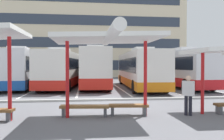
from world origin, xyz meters
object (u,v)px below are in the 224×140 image
(coach_bus_3, at_px, (139,70))
(bench_2, at_px, (85,108))
(coach_bus_2, at_px, (95,68))
(waiting_passenger_0, at_px, (188,92))
(bench_3, at_px, (128,107))
(coach_bus_4, at_px, (176,69))
(coach_bus_0, at_px, (22,69))
(waiting_shelter_1, at_px, (108,40))
(coach_bus_1, at_px, (63,70))

(coach_bus_3, relative_size, bench_2, 5.77)
(coach_bus_2, xyz_separation_m, waiting_passenger_0, (3.26, -12.79, -0.83))
(bench_2, relative_size, bench_3, 1.20)
(coach_bus_3, bearing_deg, bench_2, -114.10)
(coach_bus_2, height_order, coach_bus_4, coach_bus_2)
(coach_bus_2, distance_m, bench_3, 12.57)
(coach_bus_2, bearing_deg, coach_bus_0, 178.89)
(coach_bus_0, relative_size, coach_bus_3, 0.94)
(bench_2, bearing_deg, waiting_shelter_1, -24.66)
(waiting_shelter_1, height_order, bench_2, waiting_shelter_1)
(coach_bus_1, relative_size, bench_3, 6.66)
(coach_bus_2, xyz_separation_m, bench_2, (-0.97, -12.47, -1.43))
(waiting_shelter_1, bearing_deg, bench_2, 155.34)
(bench_2, bearing_deg, bench_3, 0.33)
(coach_bus_2, height_order, coach_bus_3, coach_bus_2)
(waiting_shelter_1, relative_size, waiting_passenger_0, 2.94)
(waiting_passenger_0, bearing_deg, coach_bus_2, 104.29)
(coach_bus_3, bearing_deg, waiting_passenger_0, -93.41)
(coach_bus_3, relative_size, waiting_passenger_0, 7.01)
(coach_bus_4, distance_m, waiting_shelter_1, 14.43)
(coach_bus_2, relative_size, coach_bus_4, 0.96)
(coach_bus_2, relative_size, bench_2, 5.49)
(waiting_shelter_1, height_order, bench_3, waiting_shelter_1)
(coach_bus_4, bearing_deg, coach_bus_0, 176.22)
(coach_bus_2, height_order, waiting_shelter_1, coach_bus_2)
(coach_bus_4, distance_m, bench_2, 14.60)
(bench_3, bearing_deg, coach_bus_0, 121.20)
(coach_bus_4, relative_size, bench_2, 5.71)
(bench_3, bearing_deg, coach_bus_4, 59.29)
(waiting_shelter_1, bearing_deg, bench_3, 25.21)
(coach_bus_0, relative_size, coach_bus_2, 0.99)
(coach_bus_3, distance_m, bench_3, 11.46)
(coach_bus_3, distance_m, waiting_passenger_0, 11.32)
(bench_3, bearing_deg, bench_2, -179.67)
(coach_bus_1, xyz_separation_m, coach_bus_3, (6.96, -1.36, -0.00))
(coach_bus_0, distance_m, coach_bus_3, 10.86)
(coach_bus_3, xyz_separation_m, coach_bus_4, (3.81, 0.68, 0.04))
(coach_bus_4, bearing_deg, coach_bus_1, 176.40)
(coach_bus_4, relative_size, bench_3, 6.87)
(coach_bus_1, distance_m, coach_bus_2, 3.04)
(coach_bus_1, bearing_deg, coach_bus_2, 2.88)
(coach_bus_2, distance_m, coach_bus_4, 7.78)
(coach_bus_0, xyz_separation_m, waiting_shelter_1, (6.73, -13.02, 1.35))
(waiting_passenger_0, bearing_deg, bench_3, 172.40)
(coach_bus_0, xyz_separation_m, bench_2, (5.83, -12.60, -1.36))
(bench_3, bearing_deg, waiting_passenger_0, -7.60)
(coach_bus_1, height_order, coach_bus_4, coach_bus_4)
(coach_bus_0, xyz_separation_m, coach_bus_1, (3.77, -0.28, -0.05))
(coach_bus_3, xyz_separation_m, bench_2, (-4.90, -10.96, -1.31))
(coach_bus_4, xyz_separation_m, waiting_shelter_1, (-7.81, -12.06, 1.36))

